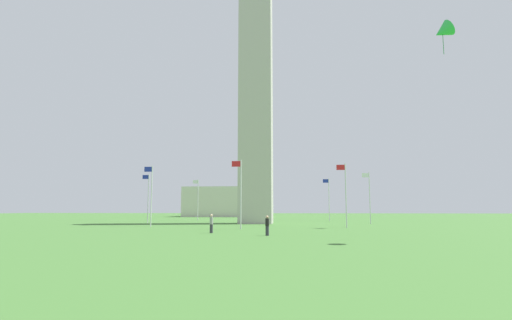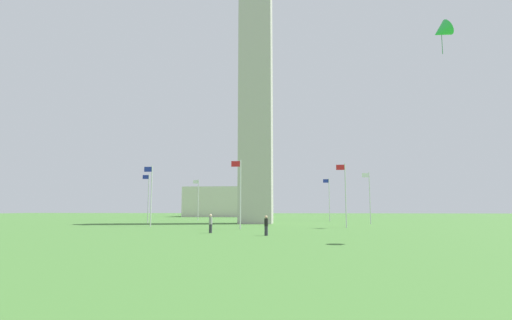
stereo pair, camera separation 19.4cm
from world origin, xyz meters
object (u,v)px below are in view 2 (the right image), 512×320
object	(u,v)px
flagpole_s	(369,195)
person_gray_shirt	(211,224)
flagpole_nw	(198,198)
person_black_shirt	(266,226)
flagpole_n	(148,196)
flagpole_e	(240,191)
flagpole_sw	(329,198)
flagpole_ne	(151,193)
distant_building	(224,202)
obelisk_monument	(256,79)
flagpole_w	(265,198)
flagpole_se	(345,192)
kite_green_delta	(441,31)

from	to	relation	value
flagpole_s	person_gray_shirt	xyz separation A→B (m)	(18.91, 24.08, -3.37)
flagpole_nw	person_black_shirt	size ratio (longest dim) A/B	4.59
flagpole_n	flagpole_s	world-z (taller)	same
flagpole_e	flagpole_sw	world-z (taller)	same
flagpole_ne	distant_building	bearing A→B (deg)	-88.06
person_black_shirt	distant_building	distance (m)	79.59
obelisk_monument	person_black_shirt	bearing A→B (deg)	97.62
obelisk_monument	flagpole_sw	xyz separation A→B (m)	(-12.07, -12.13, -18.66)
flagpole_nw	distant_building	xyz separation A→B (m)	(2.11, -38.18, -0.16)
obelisk_monument	flagpole_w	world-z (taller)	obelisk_monument
flagpole_ne	flagpole_e	bearing A→B (deg)	157.50
flagpole_n	flagpole_s	bearing A→B (deg)	180.00
flagpole_se	flagpole_s	xyz separation A→B (m)	(-5.02, -12.13, 0.00)
obelisk_monument	flagpole_w	distance (m)	25.35
flagpole_w	distant_building	distance (m)	36.08
flagpole_nw	distant_building	distance (m)	38.24
obelisk_monument	flagpole_w	bearing A→B (deg)	-89.79
flagpole_sw	person_black_shirt	bearing A→B (deg)	77.89
flagpole_n	flagpole_w	distance (m)	24.26
flagpole_e	distant_building	world-z (taller)	distant_building
person_gray_shirt	obelisk_monument	bearing A→B (deg)	5.58
flagpole_ne	flagpole_sw	xyz separation A→B (m)	(-24.26, -24.26, 0.00)
flagpole_se	person_black_shirt	size ratio (longest dim) A/B	4.59
flagpole_n	flagpole_e	distance (m)	24.26
flagpole_w	flagpole_sw	bearing A→B (deg)	157.50
flagpole_n	flagpole_ne	size ratio (longest dim) A/B	1.00
flagpole_w	kite_green_delta	xyz separation A→B (m)	(-16.80, 49.76, 10.72)
obelisk_monument	person_gray_shirt	distance (m)	32.69
kite_green_delta	flagpole_ne	bearing A→B (deg)	-35.29
flagpole_n	flagpole_e	size ratio (longest dim) A/B	1.00
flagpole_n	flagpole_w	xyz separation A→B (m)	(-17.15, -17.15, 0.00)
flagpole_n	flagpole_e	xyz separation A→B (m)	(-17.15, 17.15, 0.00)
flagpole_n	flagpole_e	bearing A→B (deg)	135.00
person_gray_shirt	person_black_shirt	distance (m)	6.27
flagpole_e	flagpole_se	size ratio (longest dim) A/B	1.00
flagpole_s	distant_building	size ratio (longest dim) A/B	0.38
flagpole_s	distant_building	distance (m)	59.30
flagpole_n	flagpole_s	size ratio (longest dim) A/B	1.00
flagpole_se	distant_building	world-z (taller)	distant_building
flagpole_sw	distant_building	size ratio (longest dim) A/B	0.38
flagpole_n	obelisk_monument	bearing A→B (deg)	180.00
flagpole_se	flagpole_nw	world-z (taller)	same
flagpole_s	person_gray_shirt	distance (m)	30.81
flagpole_e	person_gray_shirt	size ratio (longest dim) A/B	4.41
flagpole_n	flagpole_sw	xyz separation A→B (m)	(-29.28, -12.13, 0.00)
flagpole_sw	distant_building	bearing A→B (deg)	-55.37
flagpole_n	flagpole_w	world-z (taller)	same
flagpole_se	kite_green_delta	xyz separation A→B (m)	(-4.68, 20.48, 10.72)
flagpole_e	flagpole_sw	xyz separation A→B (m)	(-12.13, -29.28, 0.00)
flagpole_se	flagpole_sw	bearing A→B (deg)	-90.00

